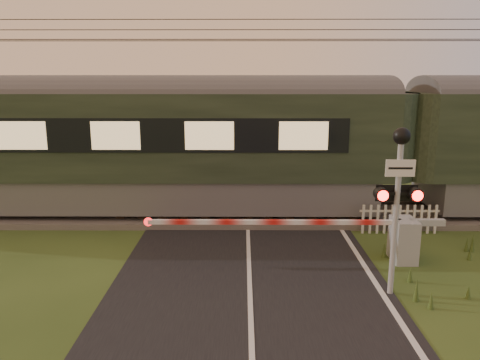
{
  "coord_description": "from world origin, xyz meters",
  "views": [
    {
      "loc": [
        -0.15,
        -8.25,
        4.43
      ],
      "look_at": [
        -0.22,
        3.2,
        1.88
      ],
      "focal_mm": 35.0,
      "sensor_mm": 36.0,
      "label": 1
    }
  ],
  "objects_px": {
    "train": "(401,143)",
    "boom_gate": "(388,237)",
    "crossing_signal": "(398,182)",
    "picket_fence": "(399,219)"
  },
  "relations": [
    {
      "from": "train",
      "to": "boom_gate",
      "type": "height_order",
      "value": "train"
    },
    {
      "from": "train",
      "to": "crossing_signal",
      "type": "xyz_separation_m",
      "value": [
        -1.96,
        -5.74,
        0.04
      ]
    },
    {
      "from": "boom_gate",
      "to": "crossing_signal",
      "type": "bearing_deg",
      "value": -104.2
    },
    {
      "from": "boom_gate",
      "to": "crossing_signal",
      "type": "xyz_separation_m",
      "value": [
        -0.46,
        -1.82,
        1.79
      ]
    },
    {
      "from": "picket_fence",
      "to": "boom_gate",
      "type": "bearing_deg",
      "value": -115.33
    },
    {
      "from": "train",
      "to": "crossing_signal",
      "type": "bearing_deg",
      "value": -108.89
    },
    {
      "from": "train",
      "to": "picket_fence",
      "type": "relative_size",
      "value": 19.41
    },
    {
      "from": "boom_gate",
      "to": "picket_fence",
      "type": "distance_m",
      "value": 2.25
    },
    {
      "from": "train",
      "to": "picket_fence",
      "type": "height_order",
      "value": "train"
    },
    {
      "from": "boom_gate",
      "to": "crossing_signal",
      "type": "height_order",
      "value": "crossing_signal"
    }
  ]
}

